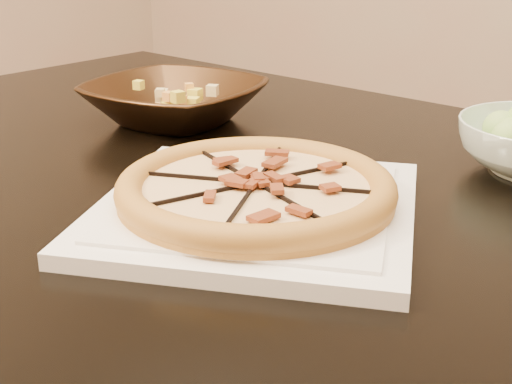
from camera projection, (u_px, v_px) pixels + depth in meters
dining_table at (233, 229)px, 0.98m from camera, size 1.63×1.16×0.75m
plate at (256, 209)px, 0.78m from camera, size 0.44×0.44×0.02m
pizza at (256, 189)px, 0.77m from camera, size 0.30×0.30×0.03m
bronze_bowl at (175, 102)px, 1.13m from camera, size 0.28×0.28×0.07m
mixed_dish at (173, 73)px, 1.12m from camera, size 0.11×0.12×0.03m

